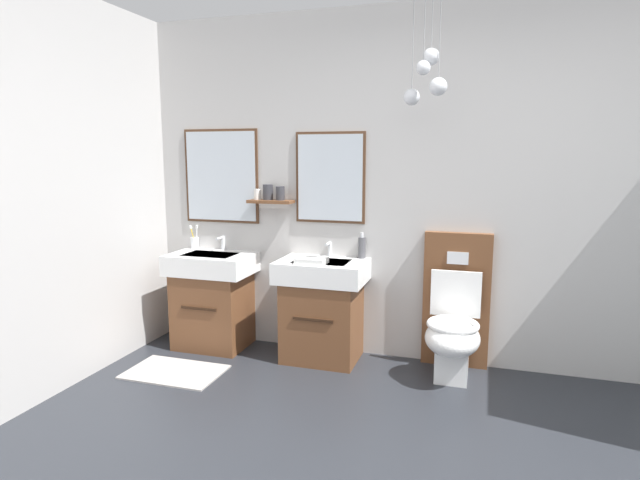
% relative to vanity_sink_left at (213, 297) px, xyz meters
% --- Properties ---
extents(wall_back, '(5.19, 0.64, 2.62)m').
position_rel_vanity_sink_left_xyz_m(wall_back, '(1.91, 0.26, 0.91)').
color(wall_back, '#B7B5B2').
rests_on(wall_back, ground).
extents(bath_mat, '(0.68, 0.44, 0.01)m').
position_rel_vanity_sink_left_xyz_m(bath_mat, '(-0.00, -0.59, -0.40)').
color(bath_mat, '#9E9993').
rests_on(bath_mat, ground).
extents(vanity_sink_left, '(0.66, 0.49, 0.77)m').
position_rel_vanity_sink_left_xyz_m(vanity_sink_left, '(0.00, 0.00, 0.00)').
color(vanity_sink_left, brown).
rests_on(vanity_sink_left, ground).
extents(tap_on_left_sink, '(0.03, 0.13, 0.11)m').
position_rel_vanity_sink_left_xyz_m(tap_on_left_sink, '(-0.00, 0.18, 0.43)').
color(tap_on_left_sink, silver).
rests_on(tap_on_left_sink, vanity_sink_left).
extents(vanity_sink_right, '(0.66, 0.49, 0.77)m').
position_rel_vanity_sink_left_xyz_m(vanity_sink_right, '(0.93, 0.00, 0.00)').
color(vanity_sink_right, brown).
rests_on(vanity_sink_right, ground).
extents(tap_on_right_sink, '(0.03, 0.13, 0.11)m').
position_rel_vanity_sink_left_xyz_m(tap_on_right_sink, '(0.93, 0.18, 0.43)').
color(tap_on_right_sink, silver).
rests_on(tap_on_right_sink, vanity_sink_right).
extents(toilet, '(0.48, 0.62, 1.00)m').
position_rel_vanity_sink_left_xyz_m(toilet, '(1.91, 0.00, -0.03)').
color(toilet, brown).
rests_on(toilet, ground).
extents(toothbrush_cup, '(0.07, 0.07, 0.20)m').
position_rel_vanity_sink_left_xyz_m(toothbrush_cup, '(-0.25, 0.16, 0.42)').
color(toothbrush_cup, silver).
rests_on(toothbrush_cup, vanity_sink_left).
extents(soap_dispenser, '(0.06, 0.06, 0.20)m').
position_rel_vanity_sink_left_xyz_m(soap_dispenser, '(1.19, 0.17, 0.45)').
color(soap_dispenser, '#4C4C51').
rests_on(soap_dispenser, vanity_sink_right).
extents(folded_hand_towel, '(0.22, 0.16, 0.04)m').
position_rel_vanity_sink_left_xyz_m(folded_hand_towel, '(0.89, -0.14, 0.39)').
color(folded_hand_towel, white).
rests_on(folded_hand_towel, vanity_sink_right).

